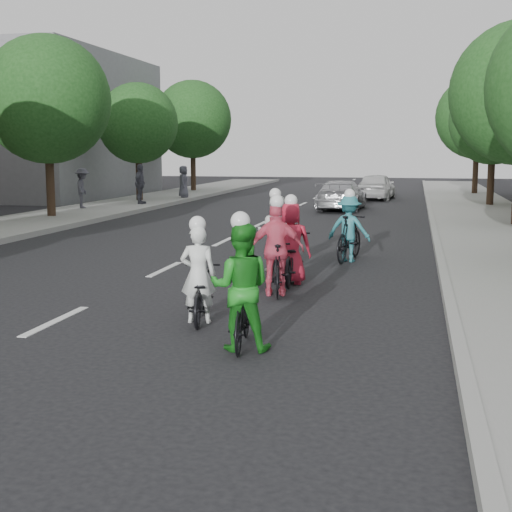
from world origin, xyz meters
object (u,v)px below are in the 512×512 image
(cyclist_5, at_px, (291,253))
(cyclist_3, at_px, (241,297))
(spectator_1, at_px, (140,184))
(cyclist_1, at_px, (277,258))
(cyclist_0, at_px, (349,233))
(follow_car_lead, at_px, (342,195))
(cyclist_2, at_px, (200,288))
(cyclist_4, at_px, (275,241))
(spectator_0, at_px, (83,188))
(follow_car_trail, at_px, (377,186))
(spectator_2, at_px, (183,182))

(cyclist_5, bearing_deg, cyclist_3, 88.64)
(spectator_1, bearing_deg, cyclist_1, -153.17)
(cyclist_1, relative_size, spectator_1, 1.00)
(cyclist_0, xyz_separation_m, spectator_1, (-11.04, 14.33, 0.40))
(cyclist_1, distance_m, follow_car_lead, 19.04)
(follow_car_lead, bearing_deg, cyclist_2, 92.40)
(cyclist_1, distance_m, cyclist_4, 2.64)
(cyclist_3, height_order, cyclist_4, cyclist_3)
(cyclist_5, xyz_separation_m, follow_car_lead, (-0.81, 17.83, 0.04))
(spectator_1, bearing_deg, cyclist_5, -151.41)
(cyclist_2, relative_size, cyclist_4, 0.92)
(cyclist_0, bearing_deg, cyclist_2, 87.09)
(spectator_0, bearing_deg, cyclist_3, -168.28)
(follow_car_lead, xyz_separation_m, follow_car_trail, (1.15, 7.08, 0.06))
(cyclist_3, distance_m, cyclist_4, 6.27)
(cyclist_4, distance_m, follow_car_lead, 16.44)
(cyclist_4, bearing_deg, spectator_1, -58.73)
(cyclist_1, height_order, cyclist_2, cyclist_1)
(cyclist_2, distance_m, cyclist_3, 1.70)
(cyclist_2, relative_size, spectator_0, 0.97)
(cyclist_0, distance_m, cyclist_1, 4.42)
(cyclist_5, bearing_deg, cyclist_4, -70.14)
(cyclist_4, height_order, spectator_0, spectator_0)
(follow_car_lead, bearing_deg, spectator_1, 4.76)
(cyclist_3, relative_size, follow_car_lead, 0.41)
(cyclist_0, distance_m, spectator_0, 17.06)
(follow_car_lead, distance_m, spectator_0, 11.35)
(cyclist_0, bearing_deg, follow_car_lead, -71.89)
(cyclist_3, distance_m, spectator_0, 22.83)
(cyclist_1, bearing_deg, follow_car_trail, -101.51)
(cyclist_0, distance_m, spectator_2, 21.74)
(cyclist_5, bearing_deg, spectator_1, -63.04)
(cyclist_3, relative_size, spectator_2, 1.11)
(cyclist_2, bearing_deg, spectator_2, -82.13)
(cyclist_3, distance_m, spectator_1, 24.58)
(cyclist_4, distance_m, spectator_0, 17.32)
(follow_car_lead, xyz_separation_m, spectator_2, (-8.80, 4.34, 0.33))
(cyclist_0, relative_size, spectator_0, 1.12)
(spectator_0, xyz_separation_m, spectator_1, (1.54, 2.80, 0.06))
(cyclist_1, distance_m, follow_car_trail, 26.12)
(cyclist_5, relative_size, spectator_2, 1.13)
(spectator_0, bearing_deg, spectator_2, -35.16)
(follow_car_lead, bearing_deg, cyclist_3, 94.93)
(cyclist_1, bearing_deg, cyclist_5, -103.18)
(spectator_0, bearing_deg, cyclist_1, -163.29)
(spectator_2, bearing_deg, cyclist_5, -165.26)
(cyclist_5, distance_m, spectator_2, 24.16)
(cyclist_2, xyz_separation_m, spectator_2, (-8.78, 25.64, 0.46))
(cyclist_0, bearing_deg, follow_car_trail, -77.02)
(cyclist_4, xyz_separation_m, follow_car_lead, (-0.22, 16.44, -0.01))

